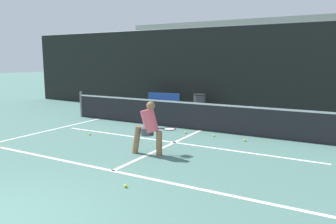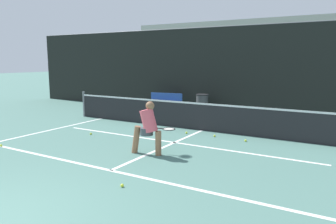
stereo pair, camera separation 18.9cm
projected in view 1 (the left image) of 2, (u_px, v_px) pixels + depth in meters
name	position (u px, v px, depth m)	size (l,w,h in m)	color
court_baseline_near	(113.00, 171.00, 7.12)	(11.00, 0.10, 0.01)	white
court_service_line	(174.00, 142.00, 9.55)	(8.25, 0.10, 0.01)	white
court_center_mark	(167.00, 146.00, 9.16)	(0.10, 4.75, 0.01)	white
court_sideline_left	(54.00, 129.00, 11.35)	(0.10, 5.75, 0.01)	white
net	(201.00, 116.00, 11.12)	(11.09, 0.09, 1.07)	slate
fence_back	(236.00, 71.00, 14.03)	(24.00, 0.06, 3.82)	black
player_practicing	(149.00, 126.00, 8.26)	(1.09, 0.71, 1.37)	#8C6042
tennis_ball_scattered_0	(125.00, 186.00, 6.19)	(0.07, 0.07, 0.07)	#D1E033
tennis_ball_scattered_1	(214.00, 136.00, 10.28)	(0.07, 0.07, 0.07)	#D1E033
tennis_ball_scattered_3	(245.00, 140.00, 9.69)	(0.07, 0.07, 0.07)	#D1E033
tennis_ball_scattered_5	(186.00, 133.00, 10.71)	(0.07, 0.07, 0.07)	#D1E033
tennis_ball_scattered_6	(90.00, 134.00, 10.49)	(0.07, 0.07, 0.07)	#D1E033
courtside_bench	(163.00, 102.00, 15.15)	(1.60, 0.60, 0.86)	#2D519E
trash_bin	(200.00, 104.00, 14.35)	(0.55, 0.55, 0.90)	#3F3F42
parked_car	(258.00, 94.00, 17.48)	(1.67, 3.90, 1.32)	silver
building_far	(301.00, 51.00, 30.64)	(36.00, 2.40, 6.29)	#B2ADA3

